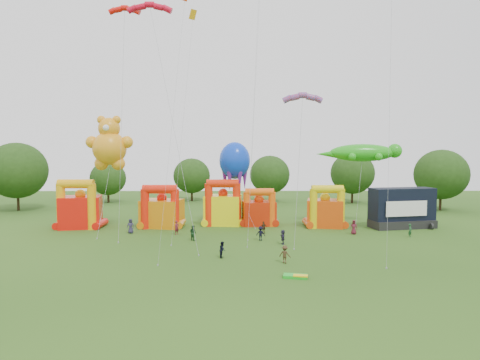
{
  "coord_description": "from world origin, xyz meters",
  "views": [
    {
      "loc": [
        1.36,
        -32.17,
        10.71
      ],
      "look_at": [
        1.65,
        18.0,
        7.2
      ],
      "focal_mm": 32.0,
      "sensor_mm": 36.0,
      "label": 1
    }
  ],
  "objects_px": {
    "bouncy_castle_0": "(80,209)",
    "gecko_kite": "(360,175)",
    "teddy_bear_kite": "(109,149)",
    "octopus_kite": "(239,180)",
    "bouncy_castle_2": "(223,207)",
    "stage_trailer": "(402,208)",
    "spectator_0": "(131,226)",
    "spectator_4": "(264,228)"
  },
  "relations": [
    {
      "from": "octopus_kite",
      "to": "spectator_4",
      "type": "xyz_separation_m",
      "value": [
        3.2,
        -6.61,
        -5.72
      ]
    },
    {
      "from": "teddy_bear_kite",
      "to": "spectator_0",
      "type": "height_order",
      "value": "teddy_bear_kite"
    },
    {
      "from": "octopus_kite",
      "to": "spectator_0",
      "type": "xyz_separation_m",
      "value": [
        -13.94,
        -6.19,
        -5.56
      ]
    },
    {
      "from": "bouncy_castle_0",
      "to": "spectator_0",
      "type": "height_order",
      "value": "bouncy_castle_0"
    },
    {
      "from": "bouncy_castle_2",
      "to": "teddy_bear_kite",
      "type": "xyz_separation_m",
      "value": [
        -14.85,
        -4.27,
        8.29
      ]
    },
    {
      "from": "bouncy_castle_2",
      "to": "octopus_kite",
      "type": "height_order",
      "value": "octopus_kite"
    },
    {
      "from": "bouncy_castle_2",
      "to": "stage_trailer",
      "type": "bearing_deg",
      "value": -5.29
    },
    {
      "from": "octopus_kite",
      "to": "spectator_0",
      "type": "bearing_deg",
      "value": -156.05
    },
    {
      "from": "octopus_kite",
      "to": "spectator_0",
      "type": "distance_m",
      "value": 16.24
    },
    {
      "from": "bouncy_castle_2",
      "to": "teddy_bear_kite",
      "type": "relative_size",
      "value": 0.43
    },
    {
      "from": "teddy_bear_kite",
      "to": "octopus_kite",
      "type": "height_order",
      "value": "teddy_bear_kite"
    },
    {
      "from": "gecko_kite",
      "to": "bouncy_castle_2",
      "type": "bearing_deg",
      "value": 175.65
    },
    {
      "from": "spectator_0",
      "to": "octopus_kite",
      "type": "bearing_deg",
      "value": 23.11
    },
    {
      "from": "stage_trailer",
      "to": "teddy_bear_kite",
      "type": "distance_m",
      "value": 40.56
    },
    {
      "from": "teddy_bear_kite",
      "to": "octopus_kite",
      "type": "xyz_separation_m",
      "value": [
        17.09,
        4.24,
        -4.3
      ]
    },
    {
      "from": "stage_trailer",
      "to": "octopus_kite",
      "type": "xyz_separation_m",
      "value": [
        -22.59,
        2.27,
        3.83
      ]
    },
    {
      "from": "spectator_0",
      "to": "bouncy_castle_0",
      "type": "bearing_deg",
      "value": 152.62
    },
    {
      "from": "bouncy_castle_0",
      "to": "spectator_4",
      "type": "height_order",
      "value": "bouncy_castle_0"
    },
    {
      "from": "bouncy_castle_0",
      "to": "gecko_kite",
      "type": "distance_m",
      "value": 39.16
    },
    {
      "from": "spectator_4",
      "to": "bouncy_castle_0",
      "type": "bearing_deg",
      "value": -39.04
    },
    {
      "from": "spectator_0",
      "to": "stage_trailer",
      "type": "bearing_deg",
      "value": 5.3
    },
    {
      "from": "stage_trailer",
      "to": "teddy_bear_kite",
      "type": "relative_size",
      "value": 0.6
    },
    {
      "from": "teddy_bear_kite",
      "to": "spectator_4",
      "type": "height_order",
      "value": "teddy_bear_kite"
    },
    {
      "from": "teddy_bear_kite",
      "to": "gecko_kite",
      "type": "height_order",
      "value": "teddy_bear_kite"
    },
    {
      "from": "bouncy_castle_0",
      "to": "teddy_bear_kite",
      "type": "relative_size",
      "value": 0.44
    },
    {
      "from": "bouncy_castle_2",
      "to": "spectator_0",
      "type": "height_order",
      "value": "bouncy_castle_2"
    },
    {
      "from": "gecko_kite",
      "to": "spectator_4",
      "type": "relative_size",
      "value": 7.68
    },
    {
      "from": "octopus_kite",
      "to": "spectator_4",
      "type": "relative_size",
      "value": 7.55
    },
    {
      "from": "bouncy_castle_2",
      "to": "spectator_4",
      "type": "height_order",
      "value": "bouncy_castle_2"
    },
    {
      "from": "bouncy_castle_0",
      "to": "octopus_kite",
      "type": "relative_size",
      "value": 0.57
    },
    {
      "from": "bouncy_castle_0",
      "to": "bouncy_castle_2",
      "type": "relative_size",
      "value": 1.03
    },
    {
      "from": "stage_trailer",
      "to": "gecko_kite",
      "type": "bearing_deg",
      "value": 171.5
    },
    {
      "from": "stage_trailer",
      "to": "gecko_kite",
      "type": "relative_size",
      "value": 0.76
    },
    {
      "from": "stage_trailer",
      "to": "gecko_kite",
      "type": "height_order",
      "value": "gecko_kite"
    },
    {
      "from": "gecko_kite",
      "to": "octopus_kite",
      "type": "xyz_separation_m",
      "value": [
        -17.0,
        1.43,
        -0.78
      ]
    },
    {
      "from": "bouncy_castle_0",
      "to": "gecko_kite",
      "type": "xyz_separation_m",
      "value": [
        38.86,
        0.8,
        4.71
      ]
    },
    {
      "from": "octopus_kite",
      "to": "bouncy_castle_2",
      "type": "bearing_deg",
      "value": 179.15
    },
    {
      "from": "bouncy_castle_2",
      "to": "gecko_kite",
      "type": "xyz_separation_m",
      "value": [
        19.24,
        -1.46,
        4.77
      ]
    },
    {
      "from": "octopus_kite",
      "to": "gecko_kite",
      "type": "bearing_deg",
      "value": -4.81
    },
    {
      "from": "bouncy_castle_2",
      "to": "octopus_kite",
      "type": "distance_m",
      "value": 4.58
    },
    {
      "from": "gecko_kite",
      "to": "spectator_4",
      "type": "bearing_deg",
      "value": -159.43
    },
    {
      "from": "stage_trailer",
      "to": "spectator_0",
      "type": "height_order",
      "value": "stage_trailer"
    }
  ]
}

